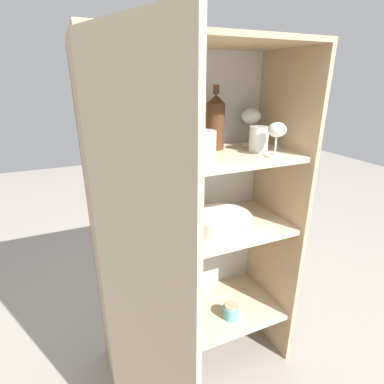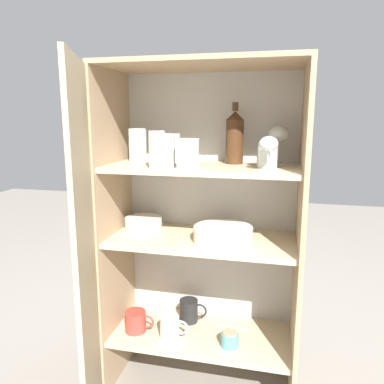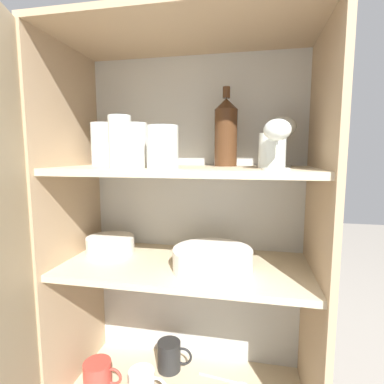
# 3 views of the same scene
# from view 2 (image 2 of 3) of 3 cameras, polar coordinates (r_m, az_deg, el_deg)

# --- Properties ---
(cupboard_back_panel) EXTENTS (0.79, 0.02, 1.36)m
(cupboard_back_panel) POSITION_cam_2_polar(r_m,az_deg,el_deg) (1.73, 2.84, -5.22)
(cupboard_back_panel) COLOR silver
(cupboard_back_panel) RESTS_ON ground_plane
(cupboard_side_left) EXTENTS (0.02, 0.38, 1.36)m
(cupboard_side_left) POSITION_cam_2_polar(r_m,az_deg,el_deg) (1.68, -11.51, -6.01)
(cupboard_side_left) COLOR tan
(cupboard_side_left) RESTS_ON ground_plane
(cupboard_side_right) EXTENTS (0.02, 0.38, 1.36)m
(cupboard_side_right) POSITION_cam_2_polar(r_m,az_deg,el_deg) (1.54, 16.03, -7.88)
(cupboard_side_right) COLOR tan
(cupboard_side_right) RESTS_ON ground_plane
(cupboard_top_panel) EXTENTS (0.79, 0.38, 0.02)m
(cupboard_top_panel) POSITION_cam_2_polar(r_m,az_deg,el_deg) (1.49, 1.77, 18.86)
(cupboard_top_panel) COLOR tan
(cupboard_top_panel) RESTS_ON cupboard_side_left
(shelf_board_lower) EXTENTS (0.76, 0.35, 0.02)m
(shelf_board_lower) POSITION_cam_2_polar(r_m,az_deg,el_deg) (1.75, 1.53, -20.85)
(shelf_board_lower) COLOR beige
(shelf_board_middle) EXTENTS (0.76, 0.35, 0.02)m
(shelf_board_middle) POSITION_cam_2_polar(r_m,az_deg,el_deg) (1.56, 1.61, -7.31)
(shelf_board_middle) COLOR beige
(shelf_board_upper) EXTENTS (0.76, 0.35, 0.02)m
(shelf_board_upper) POSITION_cam_2_polar(r_m,az_deg,el_deg) (1.49, 1.68, 3.70)
(shelf_board_upper) COLOR beige
(cupboard_door) EXTENTS (0.16, 0.37, 1.36)m
(cupboard_door) POSITION_cam_2_polar(r_m,az_deg,el_deg) (1.34, -15.83, -10.81)
(cupboard_door) COLOR tan
(cupboard_door) RESTS_ON ground_plane
(tumbler_glass_0) EXTENTS (0.07, 0.07, 0.10)m
(tumbler_glass_0) POSITION_cam_2_polar(r_m,az_deg,el_deg) (1.45, 11.45, 5.53)
(tumbler_glass_0) COLOR white
(tumbler_glass_0) RESTS_ON shelf_board_upper
(tumbler_glass_1) EXTENTS (0.06, 0.06, 0.14)m
(tumbler_glass_1) POSITION_cam_2_polar(r_m,az_deg,el_deg) (1.40, -5.36, 6.45)
(tumbler_glass_1) COLOR white
(tumbler_glass_1) RESTS_ON shelf_board_upper
(tumbler_glass_2) EXTENTS (0.07, 0.07, 0.12)m
(tumbler_glass_2) POSITION_cam_2_polar(r_m,az_deg,el_deg) (1.58, -3.02, 6.70)
(tumbler_glass_2) COLOR white
(tumbler_glass_2) RESTS_ON shelf_board_upper
(tumbler_glass_3) EXTENTS (0.08, 0.08, 0.11)m
(tumbler_glass_3) POSITION_cam_2_polar(r_m,az_deg,el_deg) (1.39, -0.67, 5.87)
(tumbler_glass_3) COLOR white
(tumbler_glass_3) RESTS_ON shelf_board_upper
(tumbler_glass_4) EXTENTS (0.08, 0.08, 0.14)m
(tumbler_glass_4) POSITION_cam_2_polar(r_m,az_deg,el_deg) (1.63, -8.26, 7.08)
(tumbler_glass_4) COLOR white
(tumbler_glass_4) RESTS_ON shelf_board_upper
(tumbler_glass_5) EXTENTS (0.07, 0.07, 0.13)m
(tumbler_glass_5) POSITION_cam_2_polar(r_m,az_deg,el_deg) (1.46, -3.87, 6.42)
(tumbler_glass_5) COLOR white
(tumbler_glass_5) RESTS_ON shelf_board_upper
(wine_glass_0) EXTENTS (0.08, 0.08, 0.15)m
(wine_glass_0) POSITION_cam_2_polar(r_m,az_deg,el_deg) (1.55, 13.06, 8.34)
(wine_glass_0) COLOR white
(wine_glass_0) RESTS_ON shelf_board_upper
(wine_glass_1) EXTENTS (0.07, 0.07, 0.12)m
(wine_glass_1) POSITION_cam_2_polar(r_m,az_deg,el_deg) (1.34, 11.57, 6.77)
(wine_glass_1) COLOR white
(wine_glass_1) RESTS_ON shelf_board_upper
(wine_bottle) EXTENTS (0.07, 0.07, 0.25)m
(wine_bottle) POSITION_cam_2_polar(r_m,az_deg,el_deg) (1.55, 6.52, 8.31)
(wine_bottle) COLOR #4C2D19
(wine_bottle) RESTS_ON shelf_board_upper
(plate_stack_white) EXTENTS (0.24, 0.24, 0.06)m
(plate_stack_white) POSITION_cam_2_polar(r_m,az_deg,el_deg) (1.50, 4.75, -6.44)
(plate_stack_white) COLOR white
(plate_stack_white) RESTS_ON shelf_board_middle
(mixing_bowl_large) EXTENTS (0.16, 0.16, 0.06)m
(mixing_bowl_large) POSITION_cam_2_polar(r_m,az_deg,el_deg) (1.67, -7.39, -4.70)
(mixing_bowl_large) COLOR silver
(mixing_bowl_large) RESTS_ON shelf_board_middle
(coffee_mug_primary) EXTENTS (0.13, 0.08, 0.10)m
(coffee_mug_primary) POSITION_cam_2_polar(r_m,az_deg,el_deg) (1.80, -0.42, -17.61)
(coffee_mug_primary) COLOR black
(coffee_mug_primary) RESTS_ON shelf_board_lower
(coffee_mug_extra_1) EXTENTS (0.13, 0.09, 0.09)m
(coffee_mug_extra_1) POSITION_cam_2_polar(r_m,az_deg,el_deg) (1.75, -8.54, -18.89)
(coffee_mug_extra_1) COLOR #BC3D33
(coffee_mug_extra_1) RESTS_ON shelf_board_lower
(coffee_mug_extra_2) EXTENTS (0.12, 0.08, 0.10)m
(coffee_mug_extra_2) POSITION_cam_2_polar(r_m,az_deg,el_deg) (1.69, -3.35, -19.85)
(coffee_mug_extra_2) COLOR white
(coffee_mug_extra_2) RESTS_ON shelf_board_lower
(storage_jar) EXTENTS (0.07, 0.07, 0.07)m
(storage_jar) POSITION_cam_2_polar(r_m,az_deg,el_deg) (1.65, 5.76, -21.45)
(storage_jar) COLOR #5BA3A8
(storage_jar) RESTS_ON shelf_board_lower
(serving_spoon) EXTENTS (0.17, 0.04, 0.01)m
(serving_spoon) POSITION_cam_2_polar(r_m,az_deg,el_deg) (1.78, 6.44, -19.88)
(serving_spoon) COLOR silver
(serving_spoon) RESTS_ON shelf_board_lower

